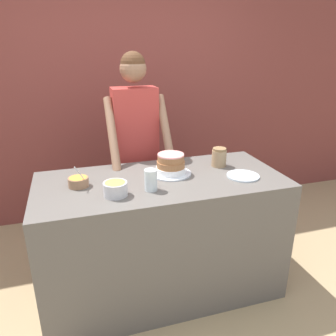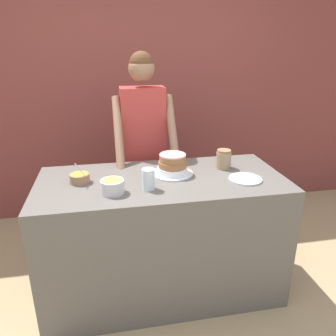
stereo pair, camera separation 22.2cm
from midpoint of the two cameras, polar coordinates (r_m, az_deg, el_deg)
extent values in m
plane|color=tan|center=(2.50, -1.08, -25.55)|extent=(14.00, 14.00, 0.00)
cube|color=brown|center=(3.54, -9.46, 12.22)|extent=(10.00, 0.05, 2.60)
cube|color=#5B5651|center=(2.50, -3.67, -11.82)|extent=(1.73, 0.78, 0.93)
cylinder|color=#2D2D38|center=(3.02, -8.90, -6.79)|extent=(0.11, 0.11, 0.85)
cylinder|color=#2D2D38|center=(3.04, -5.83, -6.42)|extent=(0.11, 0.11, 0.85)
cube|color=#B23833|center=(2.77, -8.07, 7.17)|extent=(0.36, 0.20, 0.64)
cylinder|color=#8E664C|center=(2.58, -12.16, 5.76)|extent=(0.07, 0.40, 0.53)
cylinder|color=#8E664C|center=(2.65, -2.83, 6.58)|extent=(0.07, 0.40, 0.53)
sphere|color=#8E664C|center=(2.70, -8.57, 16.69)|extent=(0.21, 0.21, 0.21)
sphere|color=#51331E|center=(2.70, -8.62, 17.47)|extent=(0.20, 0.20, 0.20)
cylinder|color=silver|center=(2.37, -2.21, -0.97)|extent=(0.30, 0.30, 0.01)
cylinder|color=white|center=(2.36, -2.22, -0.36)|extent=(0.22, 0.22, 0.04)
cylinder|color=#9E663D|center=(2.34, -2.23, 0.64)|extent=(0.20, 0.20, 0.04)
cylinder|color=#9E663D|center=(2.33, -2.25, 1.66)|extent=(0.19, 0.19, 0.04)
cylinder|color=pink|center=(2.32, -2.26, 2.29)|extent=(0.19, 0.19, 0.01)
cylinder|color=#936B4C|center=(2.26, -18.09, -2.39)|extent=(0.13, 0.13, 0.06)
cylinder|color=#EF9938|center=(2.25, -18.16, -1.80)|extent=(0.11, 0.11, 0.01)
cylinder|color=silver|center=(2.20, -17.63, -1.41)|extent=(0.09, 0.06, 0.15)
cylinder|color=silver|center=(2.06, -12.23, -3.67)|extent=(0.15, 0.15, 0.09)
cylinder|color=#F2DB4C|center=(2.05, -12.31, -2.70)|extent=(0.13, 0.13, 0.01)
cylinder|color=silver|center=(2.09, -6.06, -2.15)|extent=(0.08, 0.08, 0.14)
cylinder|color=silver|center=(2.35, 10.32, -1.41)|extent=(0.23, 0.23, 0.01)
cylinder|color=#9E7F5B|center=(2.51, 6.39, 1.65)|extent=(0.11, 0.11, 0.13)
cylinder|color=olive|center=(2.49, 6.46, 3.22)|extent=(0.10, 0.10, 0.02)
camera|label=1|loc=(0.11, -92.86, -1.09)|focal=35.00mm
camera|label=2|loc=(0.11, 87.14, 1.09)|focal=35.00mm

